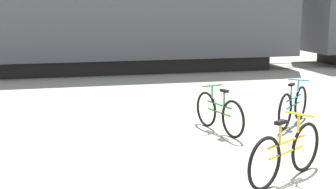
# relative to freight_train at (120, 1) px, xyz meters

# --- Properties ---
(freight_train) EXTENTS (42.13, 2.85, 5.00)m
(freight_train) POSITION_rel_freight_train_xyz_m (0.00, 0.00, 0.00)
(freight_train) COLOR black
(freight_train) RESTS_ON ground_plane
(rail_near) EXTENTS (54.13, 0.07, 0.01)m
(rail_near) POSITION_rel_freight_train_xyz_m (-0.00, -0.72, -2.61)
(rail_near) COLOR #4C4238
(rail_near) RESTS_ON ground_plane
(rail_far) EXTENTS (54.13, 0.07, 0.01)m
(rail_far) POSITION_rel_freight_train_xyz_m (-0.00, 0.72, -2.61)
(rail_far) COLOR #4C4238
(rail_far) RESTS_ON ground_plane
(bicycle_teal) EXTENTS (1.29, 1.22, 0.93)m
(bicycle_teal) POSITION_rel_freight_train_xyz_m (2.39, -8.83, -2.22)
(bicycle_teal) COLOR black
(bicycle_teal) RESTS_ON ground_plane
(bicycle_yellow) EXTENTS (1.59, 0.98, 0.94)m
(bicycle_yellow) POSITION_rel_freight_train_xyz_m (0.73, -11.70, -2.22)
(bicycle_yellow) COLOR black
(bicycle_yellow) RESTS_ON ground_plane
(bicycle_green) EXTENTS (0.51, 1.65, 0.91)m
(bicycle_green) POSITION_rel_freight_train_xyz_m (0.67, -9.03, -2.23)
(bicycle_green) COLOR black
(bicycle_green) RESTS_ON ground_plane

